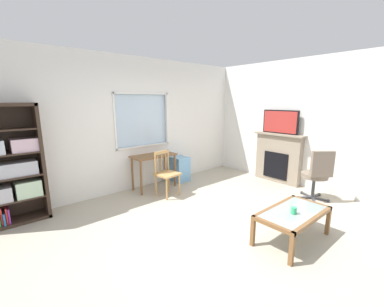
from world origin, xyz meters
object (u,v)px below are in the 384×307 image
coffee_table (293,215)px  bookshelf (9,170)px  sippy_cup (294,211)px  plastic_drawer_unit (180,169)px  desk_under_window (154,161)px  tv (280,122)px  office_chair (317,173)px  fireplace (278,158)px  wooden_chair (166,173)px

coffee_table → bookshelf: bearing=132.1°
bookshelf → sippy_cup: 4.17m
bookshelf → plastic_drawer_unit: (3.23, -0.06, -0.57)m
bookshelf → sippy_cup: (2.73, -3.14, -0.39)m
coffee_table → desk_under_window: bearing=95.9°
bookshelf → sippy_cup: size_ratio=20.56×
desk_under_window → tv: 2.96m
bookshelf → office_chair: bookshelf is taller
fireplace → tv: 0.83m
fireplace → office_chair: size_ratio=1.18×
fireplace → sippy_cup: (-2.21, -1.53, -0.11)m
bookshelf → plastic_drawer_unit: 3.28m
desk_under_window → tv: tv is taller
plastic_drawer_unit → sippy_cup: plastic_drawer_unit is taller
fireplace → coffee_table: (-2.14, -1.49, -0.21)m
wooden_chair → desk_under_window: bearing=85.5°
plastic_drawer_unit → tv: tv is taller
wooden_chair → bookshelf: bearing=165.7°
office_chair → wooden_chair: bearing=133.4°
plastic_drawer_unit → coffee_table: plastic_drawer_unit is taller
bookshelf → desk_under_window: bookshelf is taller
tv → sippy_cup: bearing=-145.2°
desk_under_window → plastic_drawer_unit: desk_under_window is taller
coffee_table → sippy_cup: sippy_cup is taller
sippy_cup → plastic_drawer_unit: bearing=80.7°
office_chair → bookshelf: bearing=148.5°
bookshelf → wooden_chair: bearing=-14.3°
bookshelf → tv: 5.20m
fireplace → sippy_cup: bearing=-145.4°
desk_under_window → wooden_chair: bearing=-94.5°
fireplace → office_chair: 1.22m
wooden_chair → plastic_drawer_unit: 0.98m
tv → sippy_cup: 2.83m
wooden_chair → sippy_cup: size_ratio=10.00×
tv → sippy_cup: size_ratio=9.39×
office_chair → coffee_table: (-1.63, -0.38, -0.19)m
bookshelf → fireplace: bearing=-18.1°
desk_under_window → bookshelf: bearing=177.5°
bookshelf → wooden_chair: (2.45, -0.62, -0.39)m
wooden_chair → plastic_drawer_unit: (0.78, 0.56, -0.17)m
wooden_chair → tv: 2.82m
plastic_drawer_unit → tv: size_ratio=0.69×
desk_under_window → coffee_table: 3.01m
plastic_drawer_unit → fireplace: size_ratio=0.49×
office_chair → coffee_table: office_chair is taller
desk_under_window → office_chair: office_chair is taller
wooden_chair → fireplace: size_ratio=0.76×
desk_under_window → office_chair: size_ratio=0.94×
tv → office_chair: 1.48m
wooden_chair → office_chair: (1.98, -2.09, 0.09)m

